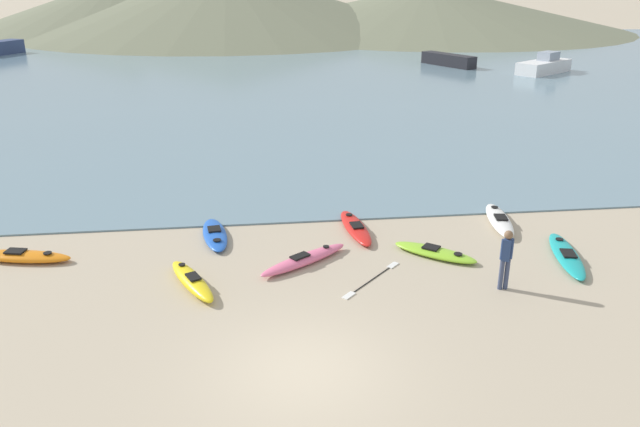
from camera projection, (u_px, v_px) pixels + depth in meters
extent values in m
plane|color=tan|center=(303.00, 370.00, 13.83)|extent=(400.00, 400.00, 0.00)
cube|color=slate|center=(255.00, 72.00, 54.13)|extent=(160.00, 70.00, 0.06)
cone|color=#6B7056|center=(124.00, 4.00, 91.41)|extent=(45.51, 45.51, 7.33)
cone|color=#6B7056|center=(227.00, 0.00, 90.43)|extent=(61.60, 61.60, 8.60)
cone|color=#6B7056|center=(428.00, 7.00, 92.38)|extent=(58.48, 58.48, 6.25)
ellipsoid|color=#8CCC2D|center=(435.00, 252.00, 19.30)|extent=(2.56, 2.28, 0.24)
cube|color=black|center=(431.00, 247.00, 19.32)|extent=(0.63, 0.62, 0.05)
cylinder|color=black|center=(458.00, 254.00, 18.89)|extent=(0.26, 0.26, 0.02)
ellipsoid|color=white|center=(499.00, 220.00, 21.71)|extent=(1.25, 3.24, 0.30)
cube|color=black|center=(501.00, 217.00, 21.50)|extent=(0.48, 0.63, 0.05)
cylinder|color=black|center=(495.00, 207.00, 22.46)|extent=(0.25, 0.25, 0.02)
ellipsoid|color=orange|center=(21.00, 256.00, 18.99)|extent=(3.23, 1.40, 0.29)
cube|color=black|center=(15.00, 251.00, 18.94)|extent=(0.64, 0.51, 0.05)
cylinder|color=black|center=(47.00, 253.00, 18.85)|extent=(0.25, 0.25, 0.02)
ellipsoid|color=#E5668C|center=(304.00, 260.00, 18.77)|extent=(2.99, 2.35, 0.29)
cube|color=black|center=(300.00, 256.00, 18.61)|extent=(0.66, 0.59, 0.05)
cylinder|color=black|center=(326.00, 246.00, 19.28)|extent=(0.20, 0.20, 0.02)
ellipsoid|color=blue|center=(215.00, 235.00, 20.60)|extent=(1.12, 2.88, 0.24)
cube|color=black|center=(214.00, 229.00, 20.67)|extent=(0.48, 0.56, 0.05)
cylinder|color=black|center=(217.00, 240.00, 19.86)|extent=(0.26, 0.26, 0.02)
ellipsoid|color=red|center=(355.00, 228.00, 21.13)|extent=(0.95, 3.19, 0.26)
cube|color=black|center=(357.00, 225.00, 20.93)|extent=(0.42, 0.60, 0.05)
cylinder|color=black|center=(349.00, 215.00, 21.87)|extent=(0.24, 0.24, 0.02)
ellipsoid|color=yellow|center=(192.00, 281.00, 17.43)|extent=(1.68, 2.82, 0.34)
cube|color=black|center=(193.00, 277.00, 17.25)|extent=(0.49, 0.59, 0.05)
cylinder|color=black|center=(182.00, 264.00, 17.99)|extent=(0.20, 0.20, 0.02)
ellipsoid|color=teal|center=(566.00, 255.00, 19.10)|extent=(1.47, 3.46, 0.24)
cube|color=black|center=(568.00, 253.00, 18.89)|extent=(0.52, 0.68, 0.05)
cylinder|color=black|center=(560.00, 239.00, 19.92)|extent=(0.25, 0.25, 0.02)
cylinder|color=#384260|center=(501.00, 275.00, 17.19)|extent=(0.13, 0.13, 0.88)
cylinder|color=#384260|center=(507.00, 274.00, 17.21)|extent=(0.13, 0.13, 0.88)
cube|color=navy|center=(507.00, 250.00, 16.92)|extent=(0.29, 0.31, 0.63)
cylinder|color=navy|center=(502.00, 249.00, 16.90)|extent=(0.09, 0.09, 0.59)
cylinder|color=navy|center=(512.00, 249.00, 16.93)|extent=(0.09, 0.09, 0.59)
sphere|color=brown|center=(509.00, 235.00, 16.76)|extent=(0.24, 0.24, 0.24)
cube|color=navy|center=(0.00, 48.00, 64.79)|extent=(3.98, 5.17, 1.36)
cube|color=black|center=(448.00, 60.00, 57.19)|extent=(3.85, 5.65, 1.07)
cube|color=white|center=(544.00, 67.00, 53.21)|extent=(5.87, 4.95, 1.02)
cube|color=#8C99A8|center=(549.00, 56.00, 53.25)|extent=(2.11, 1.97, 0.71)
cylinder|color=black|center=(372.00, 280.00, 17.84)|extent=(1.34, 1.39, 0.03)
cube|color=white|center=(349.00, 296.00, 16.96)|extent=(0.43, 0.44, 0.03)
cube|color=white|center=(393.00, 265.00, 18.71)|extent=(0.43, 0.44, 0.03)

